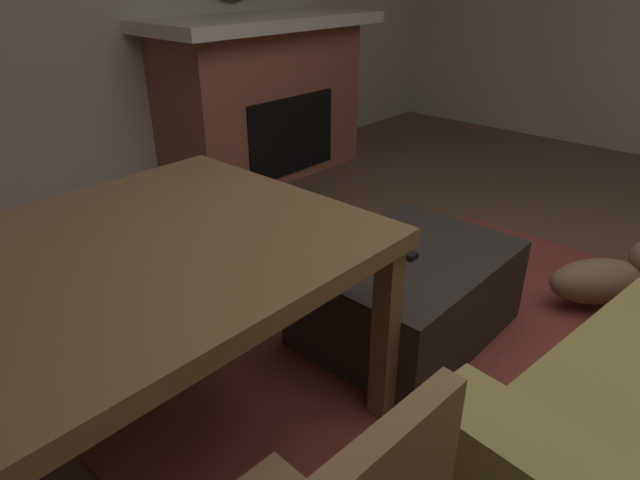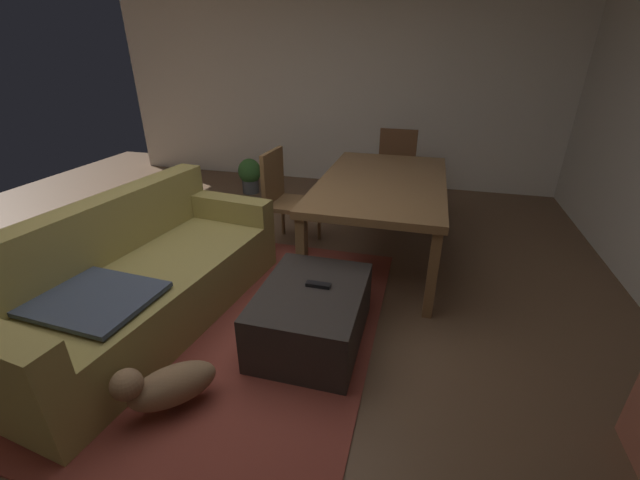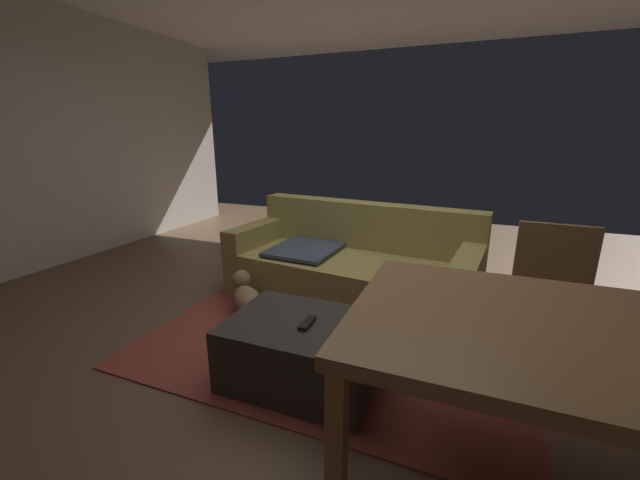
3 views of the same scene
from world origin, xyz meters
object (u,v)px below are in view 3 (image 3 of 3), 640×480
dining_table (601,349)px  small_dog (247,298)px  dining_chair_north (552,293)px  ottoman_coffee_table (303,351)px  tv_remote (307,323)px  couch (352,268)px

dining_table → small_dog: 2.33m
dining_table → dining_chair_north: 0.94m
ottoman_coffee_table → small_dog: 0.96m
ottoman_coffee_table → small_dog: bearing=142.7°
ottoman_coffee_table → tv_remote: bearing=-35.7°
ottoman_coffee_table → dining_chair_north: dining_chair_north is taller
dining_chair_north → dining_table: bearing=-90.3°
couch → small_dog: bearing=-135.7°
small_dog → tv_remote: bearing=-37.2°
ottoman_coffee_table → dining_chair_north: bearing=26.2°
dining_chair_north → small_dog: bearing=-177.5°
couch → dining_chair_north: dining_chair_north is taller
ottoman_coffee_table → dining_chair_north: 1.55m
couch → dining_chair_north: (1.44, -0.57, 0.22)m
tv_remote → small_dog: tv_remote is taller
dining_table → tv_remote: bearing=170.0°
dining_chair_north → small_dog: 2.15m
dining_table → ottoman_coffee_table: bearing=169.0°
couch → tv_remote: size_ratio=13.88×
ottoman_coffee_table → dining_chair_north: size_ratio=0.94×
tv_remote → dining_chair_north: size_ratio=0.17×
dining_table → couch: bearing=133.6°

